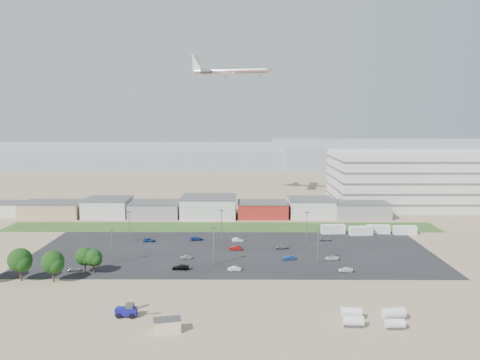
{
  "coord_description": "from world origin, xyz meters",
  "views": [
    {
      "loc": [
        7.91,
        -117.83,
        40.37
      ],
      "look_at": [
        7.07,
        22.0,
        21.67
      ],
      "focal_mm": 35.0,
      "sensor_mm": 36.0,
      "label": 1
    }
  ],
  "objects_px": {
    "box_trailer_a": "(333,229)",
    "parked_car_0": "(332,258)",
    "storage_tank_nw": "(351,312)",
    "parked_car_11": "(238,240)",
    "parked_car_6": "(197,238)",
    "parked_car_8": "(325,239)",
    "parked_car_7": "(235,248)",
    "parked_car_9": "(149,240)",
    "portable_shed": "(167,325)",
    "parked_car_3": "(181,267)",
    "parked_car_4": "(186,257)",
    "parked_car_10": "(75,269)",
    "parked_car_12": "(281,247)",
    "parked_car_13": "(234,269)",
    "telehandler": "(126,310)",
    "parked_car_1": "(289,258)",
    "airliner": "(231,72)",
    "parked_car_2": "(346,269)"
  },
  "relations": [
    {
      "from": "telehandler",
      "to": "portable_shed",
      "type": "bearing_deg",
      "value": -33.97
    },
    {
      "from": "parked_car_8",
      "to": "parked_car_11",
      "type": "distance_m",
      "value": 28.87
    },
    {
      "from": "parked_car_9",
      "to": "parked_car_13",
      "type": "height_order",
      "value": "parked_car_13"
    },
    {
      "from": "airliner",
      "to": "parked_car_4",
      "type": "xyz_separation_m",
      "value": [
        -10.7,
        -98.65,
        -61.72
      ]
    },
    {
      "from": "parked_car_7",
      "to": "parked_car_8",
      "type": "relative_size",
      "value": 1.05
    },
    {
      "from": "storage_tank_nw",
      "to": "parked_car_7",
      "type": "bearing_deg",
      "value": 116.3
    },
    {
      "from": "parked_car_13",
      "to": "parked_car_12",
      "type": "bearing_deg",
      "value": 140.26
    },
    {
      "from": "parked_car_3",
      "to": "parked_car_8",
      "type": "distance_m",
      "value": 53.08
    },
    {
      "from": "parked_car_8",
      "to": "parked_car_12",
      "type": "distance_m",
      "value": 18.31
    },
    {
      "from": "telehandler",
      "to": "box_trailer_a",
      "type": "xyz_separation_m",
      "value": [
        55.43,
        69.57,
        0.11
      ]
    },
    {
      "from": "telehandler",
      "to": "parked_car_9",
      "type": "relative_size",
      "value": 1.74
    },
    {
      "from": "parked_car_0",
      "to": "parked_car_11",
      "type": "distance_m",
      "value": 33.44
    },
    {
      "from": "telehandler",
      "to": "box_trailer_a",
      "type": "relative_size",
      "value": 0.84
    },
    {
      "from": "parked_car_4",
      "to": "parked_car_10",
      "type": "height_order",
      "value": "parked_car_4"
    },
    {
      "from": "box_trailer_a",
      "to": "parked_car_10",
      "type": "relative_size",
      "value": 2.15
    },
    {
      "from": "airliner",
      "to": "parked_car_4",
      "type": "bearing_deg",
      "value": -84.23
    },
    {
      "from": "parked_car_1",
      "to": "parked_car_8",
      "type": "xyz_separation_m",
      "value": [
        14.02,
        21.09,
        -0.0
      ]
    },
    {
      "from": "parked_car_12",
      "to": "parked_car_13",
      "type": "bearing_deg",
      "value": -38.99
    },
    {
      "from": "telehandler",
      "to": "parked_car_9",
      "type": "distance_m",
      "value": 58.61
    },
    {
      "from": "telehandler",
      "to": "box_trailer_a",
      "type": "height_order",
      "value": "box_trailer_a"
    },
    {
      "from": "parked_car_1",
      "to": "parked_car_13",
      "type": "height_order",
      "value": "parked_car_1"
    },
    {
      "from": "airliner",
      "to": "parked_car_7",
      "type": "relative_size",
      "value": 11.05
    },
    {
      "from": "parked_car_7",
      "to": "parked_car_11",
      "type": "relative_size",
      "value": 1.03
    },
    {
      "from": "parked_car_10",
      "to": "parked_car_11",
      "type": "xyz_separation_m",
      "value": [
        42.9,
        30.1,
        0.07
      ]
    },
    {
      "from": "box_trailer_a",
      "to": "parked_car_0",
      "type": "xyz_separation_m",
      "value": [
        -6.2,
        -30.72,
        -0.99
      ]
    },
    {
      "from": "portable_shed",
      "to": "parked_car_11",
      "type": "bearing_deg",
      "value": 66.57
    },
    {
      "from": "parked_car_0",
      "to": "parked_car_8",
      "type": "distance_m",
      "value": 21.08
    },
    {
      "from": "storage_tank_nw",
      "to": "box_trailer_a",
      "type": "distance_m",
      "value": 70.68
    },
    {
      "from": "storage_tank_nw",
      "to": "parked_car_11",
      "type": "bearing_deg",
      "value": 111.87
    },
    {
      "from": "parked_car_0",
      "to": "parked_car_7",
      "type": "distance_m",
      "value": 29.42
    },
    {
      "from": "parked_car_7",
      "to": "parked_car_9",
      "type": "height_order",
      "value": "parked_car_7"
    },
    {
      "from": "parked_car_4",
      "to": "parked_car_0",
      "type": "bearing_deg",
      "value": 83.11
    },
    {
      "from": "parked_car_0",
      "to": "parked_car_3",
      "type": "relative_size",
      "value": 0.88
    },
    {
      "from": "telehandler",
      "to": "storage_tank_nw",
      "type": "distance_m",
      "value": 45.77
    },
    {
      "from": "parked_car_0",
      "to": "parked_car_13",
      "type": "bearing_deg",
      "value": -67.28
    },
    {
      "from": "parked_car_6",
      "to": "parked_car_8",
      "type": "height_order",
      "value": "parked_car_8"
    },
    {
      "from": "parked_car_1",
      "to": "parked_car_6",
      "type": "distance_m",
      "value": 35.57
    },
    {
      "from": "portable_shed",
      "to": "parked_car_3",
      "type": "bearing_deg",
      "value": 81.23
    },
    {
      "from": "parked_car_10",
      "to": "parked_car_3",
      "type": "bearing_deg",
      "value": -93.58
    },
    {
      "from": "parked_car_6",
      "to": "box_trailer_a",
      "type": "bearing_deg",
      "value": -85.49
    },
    {
      "from": "parked_car_0",
      "to": "parked_car_9",
      "type": "height_order",
      "value": "parked_car_0"
    },
    {
      "from": "parked_car_1",
      "to": "parked_car_6",
      "type": "xyz_separation_m",
      "value": [
        -28.49,
        21.29,
        -0.02
      ]
    },
    {
      "from": "portable_shed",
      "to": "parked_car_11",
      "type": "height_order",
      "value": "portable_shed"
    },
    {
      "from": "parked_car_11",
      "to": "parked_car_0",
      "type": "bearing_deg",
      "value": -128.22
    },
    {
      "from": "portable_shed",
      "to": "parked_car_2",
      "type": "bearing_deg",
      "value": 27.8
    },
    {
      "from": "parked_car_0",
      "to": "parked_car_12",
      "type": "xyz_separation_m",
      "value": [
        -13.68,
        11.13,
        0.04
      ]
    },
    {
      "from": "parked_car_3",
      "to": "parked_car_4",
      "type": "bearing_deg",
      "value": -178.39
    },
    {
      "from": "portable_shed",
      "to": "parked_car_2",
      "type": "distance_m",
      "value": 54.3
    },
    {
      "from": "parked_car_4",
      "to": "parked_car_9",
      "type": "distance_m",
      "value": 23.76
    },
    {
      "from": "parked_car_0",
      "to": "parked_car_13",
      "type": "height_order",
      "value": "parked_car_13"
    }
  ]
}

